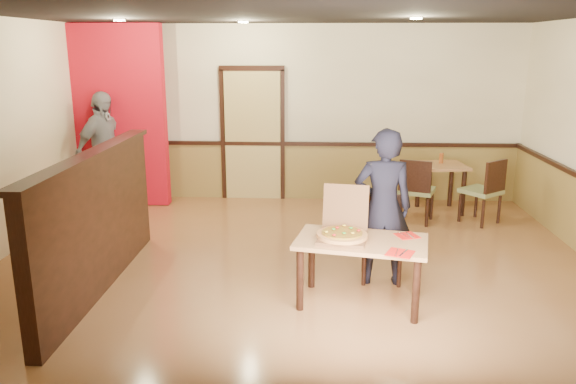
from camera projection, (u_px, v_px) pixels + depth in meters
The scene contains 23 objects.
floor at pixel (293, 283), 6.00m from camera, with size 7.00×7.00×0.00m, color #A46D3F.
ceiling at pixel (294, 9), 5.29m from camera, with size 7.00×7.00×0.00m, color black.
wall_back at pixel (302, 114), 9.03m from camera, with size 7.00×7.00×0.00m, color #FEF2C7.
wainscot_back at pixel (302, 172), 9.24m from camera, with size 7.00×0.04×0.90m, color olive.
chair_rail_back at pixel (302, 144), 9.10m from camera, with size 7.00×0.06×0.06m, color black.
back_door at pixel (253, 135), 9.12m from camera, with size 0.90×0.06×2.10m, color tan.
booth_partition at pixel (97, 221), 5.72m from camera, with size 0.20×3.10×1.44m.
red_accent_panel at pixel (114, 117), 8.68m from camera, with size 1.60×0.20×2.78m, color red.
spot_a at pixel (119, 20), 7.14m from camera, with size 0.14×0.14×0.02m, color #FFF5B2.
spot_b at pixel (243, 22), 7.75m from camera, with size 0.14×0.14×0.02m, color #FFF5B2.
spot_c at pixel (416, 18), 6.68m from camera, with size 0.14×0.14×0.02m, color #FFF5B2.
main_table at pixel (361, 250), 5.40m from camera, with size 1.35×0.94×0.66m.
diner_chair at pixel (382, 234), 6.06m from camera, with size 0.48×0.48×0.90m.
side_chair_left at pixel (416, 188), 7.93m from camera, with size 0.60×0.60×0.94m.
side_chair_right at pixel (485, 189), 7.89m from camera, with size 0.65×0.65×0.94m.
side_table at pixel (441, 176), 8.49m from camera, with size 0.76×0.76×0.73m.
diner at pixel (383, 208), 5.83m from camera, with size 0.61×0.40×1.67m, color black.
passerby at pixel (104, 151), 8.53m from camera, with size 1.06×0.44×1.81m, color gray.
pizza_box at pixel (343, 232), 5.40m from camera, with size 0.53×0.59×0.48m.
pizza at pixel (342, 235), 5.35m from camera, with size 0.49×0.49×0.03m, color #D4924D.
napkin_near at pixel (400, 253), 5.02m from camera, with size 0.30×0.30×0.01m.
napkin_far at pixel (407, 236), 5.48m from camera, with size 0.26×0.26×0.01m.
condiment at pixel (441, 158), 8.51m from camera, with size 0.06×0.06×0.15m, color #9A491C.
Camera 1 is at (0.21, -5.55, 2.47)m, focal length 35.00 mm.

